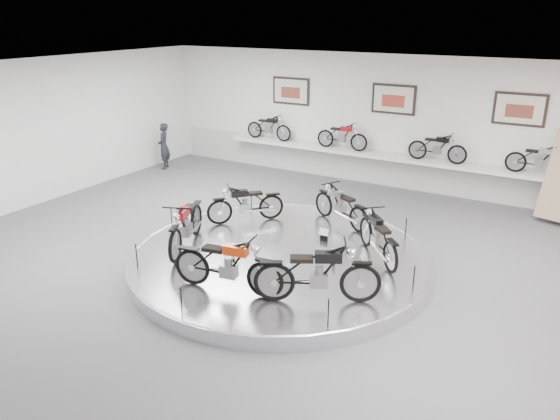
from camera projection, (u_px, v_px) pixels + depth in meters
The scene contains 22 objects.
floor at pixel (273, 272), 11.48m from camera, with size 16.00×16.00×0.00m, color #515154.
ceiling at pixel (272, 78), 10.11m from camera, with size 16.00×16.00×0.00m, color white.
wall_back at pixel (392, 122), 16.46m from camera, with size 16.00×16.00×0.00m, color silver.
wall_left at pixel (17, 137), 14.60m from camera, with size 14.00×14.00×0.00m, color silver.
dado_band at pixel (389, 169), 16.94m from camera, with size 15.68×0.04×1.10m, color #BCBCBA.
display_platform at pixel (280, 260), 11.67m from camera, with size 6.40×6.40×0.30m, color silver.
platform_rim at pixel (280, 255), 11.63m from camera, with size 6.40×6.40×0.10m, color #B2B2BA.
shelf at pixel (387, 157), 16.56m from camera, with size 11.00×0.55×0.10m, color silver.
poster_left at pixel (291, 91), 17.86m from camera, with size 1.35×0.06×0.88m, color beige.
poster_center at pixel (393, 99), 16.19m from camera, with size 1.35×0.06×0.88m, color beige.
poster_right at pixel (520, 109), 14.52m from camera, with size 1.35×0.06×0.88m, color beige.
shelf_bike_a at pixel (269, 129), 18.42m from camera, with size 1.22×0.42×0.73m, color black, non-canonical shape.
shelf_bike_b at pixel (342, 138), 17.14m from camera, with size 1.22×0.42×0.73m, color maroon, non-canonical shape.
shelf_bike_c at pixel (437, 149), 15.71m from camera, with size 1.22×0.42×0.73m, color black, non-canonical shape.
shelf_bike_d at pixel (539, 162), 14.42m from camera, with size 1.22×0.42×0.73m, color #A6A6AA, non-canonical shape.
bike_a at pixel (378, 236), 11.24m from camera, with size 1.69×0.60×0.99m, color black, non-canonical shape.
bike_b at pixel (341, 205), 13.08m from camera, with size 1.62×0.57×0.95m, color #A6A6AA, non-canonical shape.
bike_c at pixel (246, 203), 13.22m from camera, with size 1.62×0.57×0.95m, color black, non-canonical shape.
bike_d at pixel (186, 224), 11.74m from camera, with size 1.87×0.66×1.10m, color maroon, non-canonical shape.
bike_e at pixel (228, 264), 9.89m from camera, with size 1.85×0.65×1.09m, color #B9330A, non-canonical shape.
bike_f at pixel (318, 273), 9.51m from camera, with size 1.90×0.67×1.12m, color black, non-canonical shape.
visitor at pixel (164, 146), 18.77m from camera, with size 0.58×0.38×1.58m, color black.
Camera 1 is at (5.37, -8.84, 5.16)m, focal length 35.00 mm.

